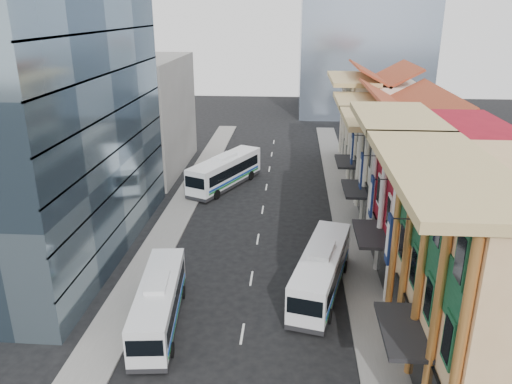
# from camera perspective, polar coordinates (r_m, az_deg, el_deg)

# --- Properties ---
(sidewalk_right) EXTENTS (3.00, 90.00, 0.15)m
(sidewalk_right) POSITION_cam_1_polar(r_m,az_deg,el_deg) (45.42, 11.02, -5.56)
(sidewalk_right) COLOR slate
(sidewalk_right) RESTS_ON ground
(sidewalk_left) EXTENTS (3.00, 90.00, 0.15)m
(sidewalk_left) POSITION_cam_1_polar(r_m,az_deg,el_deg) (46.48, -10.34, -4.89)
(sidewalk_left) COLOR slate
(sidewalk_left) RESTS_ON ground
(shophouse_tan) EXTENTS (8.00, 14.00, 12.00)m
(shophouse_tan) POSITION_cam_1_polar(r_m,az_deg,el_deg) (29.43, 26.29, -9.47)
(shophouse_tan) COLOR tan
(shophouse_tan) RESTS_ON ground
(shophouse_red) EXTENTS (8.00, 10.00, 12.00)m
(shophouse_red) POSITION_cam_1_polar(r_m,az_deg,el_deg) (39.72, 20.26, -1.02)
(shophouse_red) COLOR maroon
(shophouse_red) RESTS_ON ground
(shophouse_cream_near) EXTENTS (8.00, 9.00, 10.00)m
(shophouse_cream_near) POSITION_cam_1_polar(r_m,az_deg,el_deg) (48.72, 17.28, 1.91)
(shophouse_cream_near) COLOR silver
(shophouse_cream_near) RESTS_ON ground
(shophouse_cream_mid) EXTENTS (8.00, 9.00, 10.00)m
(shophouse_cream_mid) POSITION_cam_1_polar(r_m,az_deg,el_deg) (57.16, 15.41, 4.74)
(shophouse_cream_mid) COLOR silver
(shophouse_cream_mid) RESTS_ON ground
(shophouse_cream_far) EXTENTS (8.00, 12.00, 11.00)m
(shophouse_cream_far) POSITION_cam_1_polar(r_m,az_deg,el_deg) (67.08, 13.85, 7.55)
(shophouse_cream_far) COLOR silver
(shophouse_cream_far) RESTS_ON ground
(office_tower) EXTENTS (12.00, 26.00, 30.00)m
(office_tower) POSITION_cam_1_polar(r_m,az_deg,el_deg) (42.81, -24.01, 12.44)
(office_tower) COLOR #3B4E5D
(office_tower) RESTS_ON ground
(office_block_far) EXTENTS (10.00, 18.00, 14.00)m
(office_block_far) POSITION_cam_1_polar(r_m,az_deg,el_deg) (64.74, -12.91, 8.54)
(office_block_far) COLOR gray
(office_block_far) RESTS_ON ground
(bus_left_near) EXTENTS (3.48, 10.47, 3.29)m
(bus_left_near) POSITION_cam_1_polar(r_m,az_deg,el_deg) (33.74, -11.03, -12.23)
(bus_left_near) COLOR silver
(bus_left_near) RESTS_ON ground
(bus_left_far) EXTENTS (7.62, 12.13, 3.87)m
(bus_left_far) POSITION_cam_1_polar(r_m,az_deg,el_deg) (57.78, -3.55, 2.43)
(bus_left_far) COLOR white
(bus_left_far) RESTS_ON ground
(bus_right) EXTENTS (5.17, 11.54, 3.60)m
(bus_right) POSITION_cam_1_polar(r_m,az_deg,el_deg) (36.78, 7.47, -8.81)
(bus_right) COLOR silver
(bus_right) RESTS_ON ground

